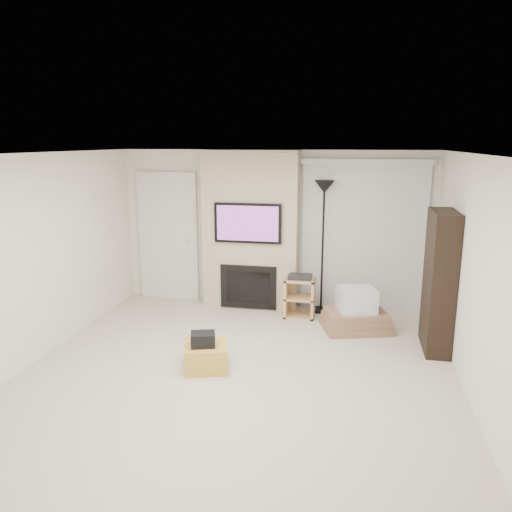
% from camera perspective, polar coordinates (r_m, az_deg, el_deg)
% --- Properties ---
extents(floor, '(5.00, 5.50, 0.00)m').
position_cam_1_polar(floor, '(5.86, -2.34, -13.67)').
color(floor, beige).
rests_on(floor, ground).
extents(ceiling, '(5.00, 5.50, 0.00)m').
position_cam_1_polar(ceiling, '(5.24, -2.60, 11.56)').
color(ceiling, white).
rests_on(ceiling, wall_back).
extents(wall_back, '(5.00, 0.00, 2.50)m').
position_cam_1_polar(wall_back, '(8.06, 2.14, 3.13)').
color(wall_back, white).
rests_on(wall_back, ground).
extents(wall_front, '(5.00, 0.00, 2.50)m').
position_cam_1_polar(wall_front, '(2.99, -15.40, -15.04)').
color(wall_front, white).
rests_on(wall_front, ground).
extents(wall_left, '(0.00, 5.50, 2.50)m').
position_cam_1_polar(wall_left, '(6.47, -24.53, -0.52)').
color(wall_left, white).
rests_on(wall_left, ground).
extents(wall_right, '(0.00, 5.50, 2.50)m').
position_cam_1_polar(wall_right, '(5.42, 24.20, -2.93)').
color(wall_right, white).
rests_on(wall_right, ground).
extents(hvac_vent, '(0.35, 0.18, 0.01)m').
position_cam_1_polar(hvac_vent, '(5.95, 3.10, 11.70)').
color(hvac_vent, silver).
rests_on(hvac_vent, ceiling).
extents(ottoman, '(0.62, 0.62, 0.30)m').
position_cam_1_polar(ottoman, '(6.04, -5.74, -11.32)').
color(ottoman, gold).
rests_on(ottoman, floor).
extents(black_bag, '(0.33, 0.29, 0.16)m').
position_cam_1_polar(black_bag, '(5.91, -6.08, -9.45)').
color(black_bag, black).
rests_on(black_bag, ottoman).
extents(fireplace_wall, '(1.50, 0.47, 2.50)m').
position_cam_1_polar(fireplace_wall, '(7.92, -0.60, 2.86)').
color(fireplace_wall, '#C9AF8E').
rests_on(fireplace_wall, floor).
extents(entry_door, '(1.02, 0.11, 2.14)m').
position_cam_1_polar(entry_door, '(8.52, -9.95, 2.15)').
color(entry_door, silver).
rests_on(entry_door, floor).
extents(vertical_blinds, '(1.98, 0.10, 2.37)m').
position_cam_1_polar(vertical_blinds, '(7.91, 12.16, 2.83)').
color(vertical_blinds, silver).
rests_on(vertical_blinds, floor).
extents(floor_lamp, '(0.30, 0.30, 2.06)m').
position_cam_1_polar(floor_lamp, '(7.66, 7.75, 5.30)').
color(floor_lamp, black).
rests_on(floor_lamp, floor).
extents(av_stand, '(0.45, 0.38, 0.66)m').
position_cam_1_polar(av_stand, '(7.65, 5.02, -4.43)').
color(av_stand, '#DFAB6E').
rests_on(av_stand, floor).
extents(box_stack, '(1.07, 0.92, 0.61)m').
position_cam_1_polar(box_stack, '(7.28, 11.35, -6.50)').
color(box_stack, '#91694D').
rests_on(box_stack, floor).
extents(bookshelf, '(0.30, 0.80, 1.80)m').
position_cam_1_polar(bookshelf, '(6.71, 20.20, -2.76)').
color(bookshelf, black).
rests_on(bookshelf, floor).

